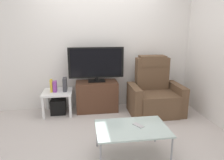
% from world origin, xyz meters
% --- Properties ---
extents(ground_plane, '(6.40, 6.40, 0.00)m').
position_xyz_m(ground_plane, '(0.00, 0.00, 0.00)').
color(ground_plane, '#BCB2AD').
extents(wall_back, '(6.40, 0.06, 2.60)m').
position_xyz_m(wall_back, '(0.00, 1.13, 1.30)').
color(wall_back, silver).
rests_on(wall_back, ground).
extents(wall_side, '(0.06, 4.48, 2.60)m').
position_xyz_m(wall_side, '(1.88, 0.00, 1.30)').
color(wall_side, silver).
rests_on(wall_side, ground).
extents(tv_stand, '(0.80, 0.43, 0.59)m').
position_xyz_m(tv_stand, '(-0.11, 0.86, 0.29)').
color(tv_stand, '#4C2D1E').
rests_on(tv_stand, ground).
extents(television, '(1.06, 0.20, 0.66)m').
position_xyz_m(television, '(-0.11, 0.87, 0.94)').
color(television, black).
rests_on(television, tv_stand).
extents(recliner_armchair, '(0.98, 0.78, 1.08)m').
position_xyz_m(recliner_armchair, '(0.99, 0.60, 0.37)').
color(recliner_armchair, brown).
rests_on(recliner_armchair, ground).
extents(side_table, '(0.54, 0.54, 0.44)m').
position_xyz_m(side_table, '(-0.85, 0.81, 0.37)').
color(side_table, white).
rests_on(side_table, ground).
extents(subwoofer_box, '(0.28, 0.28, 0.28)m').
position_xyz_m(subwoofer_box, '(-0.85, 0.81, 0.14)').
color(subwoofer_box, black).
rests_on(subwoofer_box, ground).
extents(book_leftmost, '(0.04, 0.10, 0.24)m').
position_xyz_m(book_leftmost, '(-0.95, 0.79, 0.56)').
color(book_leftmost, gold).
rests_on(book_leftmost, side_table).
extents(book_middle, '(0.04, 0.11, 0.19)m').
position_xyz_m(book_middle, '(-0.90, 0.79, 0.54)').
color(book_middle, purple).
rests_on(book_middle, side_table).
extents(book_rightmost, '(0.03, 0.13, 0.20)m').
position_xyz_m(book_rightmost, '(-0.87, 0.79, 0.54)').
color(book_rightmost, purple).
rests_on(book_rightmost, side_table).
extents(game_console, '(0.07, 0.20, 0.25)m').
position_xyz_m(game_console, '(-0.71, 0.82, 0.57)').
color(game_console, '#333338').
rests_on(game_console, side_table).
extents(coffee_table, '(0.90, 0.60, 0.39)m').
position_xyz_m(coffee_table, '(0.21, -0.73, 0.37)').
color(coffee_table, '#B2C6C1').
rests_on(coffee_table, ground).
extents(cell_phone, '(0.14, 0.16, 0.01)m').
position_xyz_m(cell_phone, '(0.31, -0.69, 0.39)').
color(cell_phone, '#B7B7BC').
rests_on(cell_phone, coffee_table).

